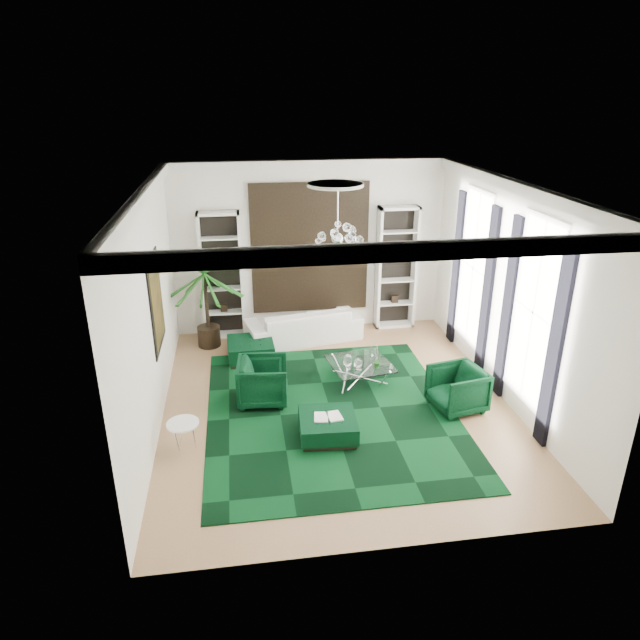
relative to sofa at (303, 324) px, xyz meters
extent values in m
cube|color=tan|center=(0.24, -2.81, -0.37)|extent=(6.00, 7.00, 0.02)
cube|color=white|center=(0.24, -2.81, 3.45)|extent=(6.00, 7.00, 0.02)
cube|color=white|center=(0.24, 0.70, 1.54)|extent=(6.00, 0.02, 3.80)
cube|color=white|center=(0.24, -6.32, 1.54)|extent=(6.00, 0.02, 3.80)
cube|color=white|center=(-2.77, -2.81, 1.54)|extent=(0.02, 7.00, 3.80)
cube|color=white|center=(3.25, -2.81, 1.54)|extent=(0.02, 7.00, 3.80)
cylinder|color=white|center=(0.24, -2.51, 3.41)|extent=(0.90, 0.90, 0.05)
cube|color=black|center=(0.24, 0.65, 1.54)|extent=(2.50, 0.06, 2.80)
cube|color=black|center=(-2.73, -2.21, 1.49)|extent=(0.04, 1.30, 1.60)
cube|color=white|center=(3.23, -3.71, 1.54)|extent=(0.03, 1.10, 2.90)
cube|color=black|center=(3.20, -4.49, 1.29)|extent=(0.07, 0.30, 3.25)
cube|color=black|center=(3.20, -2.93, 1.29)|extent=(0.07, 0.30, 3.25)
cube|color=white|center=(3.23, -1.31, 1.54)|extent=(0.03, 1.10, 2.90)
cube|color=black|center=(3.20, -2.09, 1.29)|extent=(0.07, 0.30, 3.25)
cube|color=black|center=(3.20, -0.53, 1.29)|extent=(0.07, 0.30, 3.25)
cube|color=black|center=(0.10, -3.11, -0.35)|extent=(4.20, 5.00, 0.02)
imported|color=white|center=(0.00, 0.00, 0.00)|extent=(2.63, 1.47, 0.73)
imported|color=black|center=(-1.03, -2.56, 0.04)|extent=(0.95, 0.92, 0.80)
imported|color=black|center=(2.26, -3.30, 0.02)|extent=(0.99, 0.97, 0.77)
cube|color=black|center=(-1.19, -0.83, -0.16)|extent=(0.95, 0.95, 0.41)
cube|color=black|center=(-0.08, -3.83, -0.18)|extent=(0.95, 0.95, 0.36)
cube|color=white|center=(-0.08, -3.83, 0.01)|extent=(0.45, 0.30, 0.03)
cylinder|color=white|center=(-2.31, -3.86, -0.13)|extent=(0.58, 0.58, 0.47)
imported|color=#1E641C|center=(1.10, -2.30, 0.15)|extent=(0.18, 0.16, 0.26)
camera|label=1|loc=(-1.34, -11.48, 4.83)|focal=32.00mm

